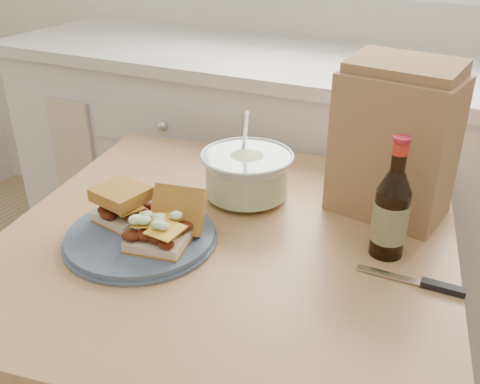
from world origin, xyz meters
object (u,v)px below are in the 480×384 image
at_px(beer_bottle, 391,212).
at_px(paper_bag, 394,147).
at_px(dining_table, 228,276).
at_px(coleslaw_bowl, 247,176).
at_px(plate, 141,236).

height_order(beer_bottle, paper_bag, paper_bag).
distance_m(dining_table, beer_bottle, 0.38).
distance_m(dining_table, coleslaw_bowl, 0.23).
relative_size(beer_bottle, paper_bag, 0.79).
bearing_deg(beer_bottle, dining_table, -147.05).
distance_m(beer_bottle, paper_bag, 0.18).
xyz_separation_m(plate, paper_bag, (0.41, 0.34, 0.14)).
distance_m(plate, paper_bag, 0.56).
bearing_deg(paper_bag, dining_table, -129.09).
bearing_deg(beer_bottle, plate, -138.65).
bearing_deg(dining_table, beer_bottle, 2.69).
relative_size(coleslaw_bowl, paper_bag, 0.69).
bearing_deg(plate, beer_bottle, 20.99).
relative_size(plate, beer_bottle, 1.23).
relative_size(dining_table, plate, 3.52).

